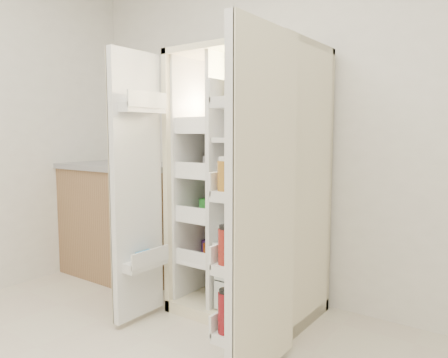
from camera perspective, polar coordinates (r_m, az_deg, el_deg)
The scene contains 5 objects.
wall_back at distance 3.14m, azimuth 10.01°, elevation 8.02°, with size 4.00×0.02×2.70m, color white.
refrigerator at distance 2.96m, azimuth 4.01°, elevation -3.53°, with size 0.92×0.70×1.80m.
freezer_door at distance 2.80m, azimuth -11.62°, elevation -1.16°, with size 0.15×0.40×1.72m.
fridge_door at distance 2.11m, azimuth 4.80°, elevation -3.87°, with size 0.17×0.58×1.72m.
kitchen_counter at distance 3.93m, azimuth -13.97°, elevation -5.03°, with size 1.35×0.72×0.98m.
Camera 1 is at (1.38, -0.82, 1.24)m, focal length 34.00 mm.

